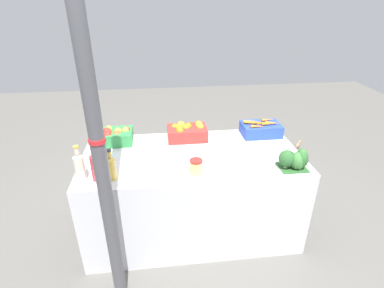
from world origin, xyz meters
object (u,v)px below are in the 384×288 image
Objects in this scene: apple_crate at (113,136)px; sparrow_bird at (298,145)px; support_pole at (98,146)px; juice_bottle_golden at (111,167)px; pickle_jar at (196,167)px; broccoli_pile at (296,159)px; juice_bottle_ruby at (95,166)px; carrot_crate at (261,129)px; juice_bottle_cloudy at (80,167)px; orange_crate at (187,132)px.

sparrow_bird is (1.52, -0.64, 0.13)m from apple_crate.
apple_crate is at bearing 93.85° from support_pole.
support_pole is 10.34× the size of juice_bottle_golden.
support_pole reaches higher than pickle_jar.
sparrow_bird is at bearing -0.14° from juice_bottle_golden.
broccoli_pile is 1.94× the size of pickle_jar.
carrot_crate is at bearing 22.85° from juice_bottle_ruby.
support_pole reaches higher than carrot_crate.
juice_bottle_golden is (-1.39, -0.63, 0.04)m from carrot_crate.
juice_bottle_golden reaches higher than carrot_crate.
pickle_jar is (0.65, -0.00, -0.04)m from juice_bottle_golden.
juice_bottle_ruby is (0.11, 0.00, -0.01)m from juice_bottle_cloudy.
support_pole reaches higher than sparrow_bird.
sparrow_bird reaches higher than carrot_crate.
carrot_crate is at bearing 21.38° from juice_bottle_cloudy.
juice_bottle_cloudy is (-0.88, -0.64, 0.05)m from orange_crate.
broccoli_pile is 0.80× the size of juice_bottle_cloudy.
broccoli_pile is (1.51, -0.67, 0.02)m from apple_crate.
carrot_crate is (0.74, -0.01, -0.01)m from orange_crate.
pickle_jar is at bearing -0.36° from juice_bottle_golden.
juice_bottle_cloudy is at bearing 180.00° from juice_bottle_golden.
juice_bottle_ruby reaches higher than sparrow_bird.
pickle_jar is at bearing -89.83° from orange_crate.
juice_bottle_golden is at bearing -0.00° from juice_bottle_cloudy.
orange_crate reaches higher than carrot_crate.
broccoli_pile reaches higher than pickle_jar.
apple_crate is 1.66m from sparrow_bird.
juice_bottle_ruby is at bearing 180.00° from juice_bottle_golden.
sparrow_bird is (0.01, 0.03, 0.12)m from broccoli_pile.
apple_crate is 1.49× the size of juice_bottle_golden.
orange_crate is 1.05m from broccoli_pile.
juice_bottle_cloudy is 2.69× the size of sparrow_bird.
support_pole is 1.52m from sparrow_bird.
carrot_crate reaches higher than apple_crate.
pickle_jar is (0.64, 0.35, -0.41)m from support_pole.
juice_bottle_cloudy reaches higher than broccoli_pile.
carrot_crate is at bearing 47.56° from sparrow_bird.
orange_crate is at bearing 40.00° from juice_bottle_ruby.
broccoli_pile is 1.46m from juice_bottle_golden.
juice_bottle_golden is 0.65m from pickle_jar.
juice_bottle_ruby is at bearing -140.00° from orange_crate.
sparrow_bird is (1.47, -0.00, 0.10)m from juice_bottle_golden.
support_pole reaches higher than broccoli_pile.
orange_crate is 0.74m from carrot_crate.
carrot_crate is 1.53m from juice_bottle_golden.
juice_bottle_ruby is 0.11m from juice_bottle_golden.
juice_bottle_cloudy is 1.70m from sparrow_bird.
support_pole is 0.51m from juice_bottle_ruby.
apple_crate is 3.43× the size of sparrow_bird.
orange_crate is 1.37× the size of juice_bottle_ruby.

